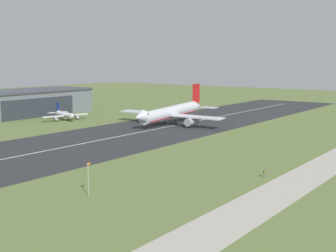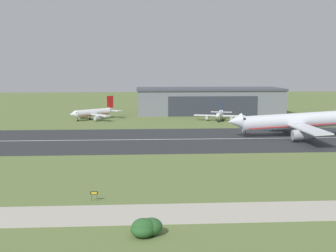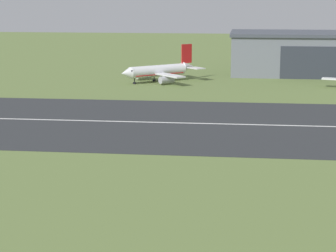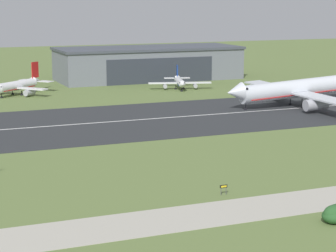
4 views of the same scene
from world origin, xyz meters
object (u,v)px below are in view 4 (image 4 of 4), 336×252
airplane_parked_east (17,86)px  shrub_clump (335,214)px  airplane_parked_west (180,82)px  runway_sign (224,188)px  airplane_landing (298,89)px

airplane_parked_east → shrub_clump: size_ratio=5.16×
airplane_parked_west → runway_sign: size_ratio=12.86×
airplane_landing → runway_sign: size_ratio=30.65×
airplane_landing → shrub_clump: bearing=-120.4°
airplane_parked_west → runway_sign: (-41.75, -114.71, -1.31)m
airplane_landing → airplane_parked_east: (-70.09, 53.01, -2.06)m
airplane_landing → airplane_parked_west: bearing=110.3°
shrub_clump → airplane_parked_east: bearing=98.1°
airplane_landing → airplane_parked_west: airplane_landing is taller
airplane_parked_west → runway_sign: 122.08m
airplane_parked_west → shrub_clump: size_ratio=4.89×
airplane_parked_east → shrub_clump: airplane_parked_east is taller
airplane_landing → runway_sign: 90.62m
airplane_parked_west → airplane_landing: bearing=-69.7°
shrub_clump → runway_sign: (-8.32, 17.10, 0.05)m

